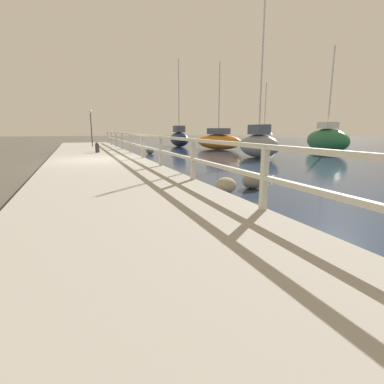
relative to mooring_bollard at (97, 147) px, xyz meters
name	(u,v)px	position (x,y,z in m)	size (l,w,h in m)	color
ground_plane	(98,165)	(-0.25, -4.13, -0.53)	(120.00, 120.00, 0.00)	#4C473D
dock_walkway	(98,162)	(-0.25, -4.13, -0.41)	(4.16, 36.00, 0.25)	#9E998E
railing	(142,142)	(1.73, -4.13, 0.45)	(0.10, 32.50, 1.08)	beige
boulder_mid_strip	(150,151)	(3.27, 0.97, -0.35)	(0.50, 0.45, 0.38)	#666056
boulder_near_dock	(226,185)	(2.28, -11.45, -0.33)	(0.53, 0.48, 0.40)	gray
boulder_upstream	(252,181)	(3.22, -11.17, -0.33)	(0.56, 0.50, 0.42)	slate
mooring_bollard	(97,147)	(0.00, 0.00, 0.00)	(0.23, 0.23, 0.57)	#333338
dock_lamp	(91,121)	(0.05, 6.28, 1.65)	(0.24, 0.24, 2.70)	#2D2D33
sailboat_orange	(218,141)	(9.15, 3.16, 0.15)	(2.94, 4.39, 6.37)	orange
sailboat_navy	(179,138)	(7.62, 8.09, 0.21)	(1.20, 4.05, 7.43)	#192347
sailboat_white	(264,136)	(16.67, 8.16, 0.32)	(2.46, 5.13, 6.00)	white
sailboat_gray	(258,144)	(8.30, -3.66, 0.23)	(1.43, 3.26, 8.02)	gray
sailboat_green	(326,140)	(14.34, -2.42, 0.33)	(2.21, 4.79, 6.63)	#236B42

